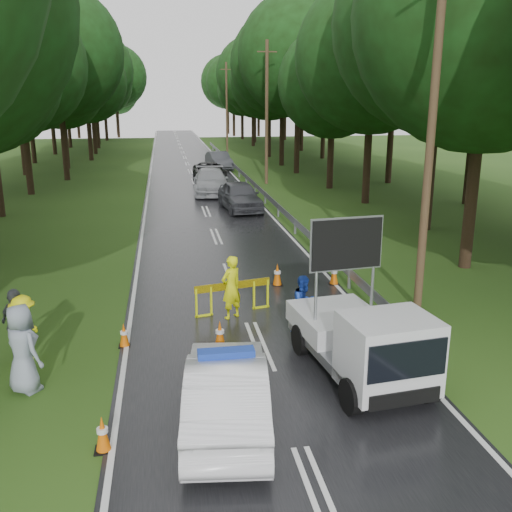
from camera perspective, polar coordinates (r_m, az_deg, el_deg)
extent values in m
plane|color=#214012|center=(14.77, 0.32, -8.94)|extent=(160.00, 160.00, 0.00)
cube|color=black|center=(43.74, -6.20, 7.43)|extent=(7.00, 140.00, 0.02)
cylinder|color=gray|center=(15.62, 13.92, -6.62)|extent=(0.12, 0.12, 0.70)
cube|color=gray|center=(44.01, -1.36, 8.28)|extent=(0.05, 60.00, 0.30)
cylinder|color=#4F3524|center=(17.00, 17.07, 11.10)|extent=(0.24, 0.24, 10.00)
cylinder|color=#4F3524|center=(41.93, 1.08, 14.02)|extent=(0.24, 0.24, 10.00)
cube|color=#4F3524|center=(42.03, 1.11, 19.75)|extent=(1.40, 0.08, 0.08)
cylinder|color=#4F3524|center=(67.67, -2.95, 14.59)|extent=(0.24, 0.24, 10.00)
cube|color=#4F3524|center=(67.73, -3.00, 18.14)|extent=(1.40, 0.08, 0.08)
imported|color=white|center=(11.20, -2.95, -13.36)|extent=(1.97, 4.46, 1.42)
cube|color=#1938A5|center=(10.84, -3.01, -9.73)|extent=(1.09, 0.41, 0.14)
cube|color=gray|center=(13.58, 9.58, -9.16)|extent=(2.25, 3.98, 0.23)
cube|color=silver|center=(14.19, 8.08, -6.40)|extent=(2.14, 2.38, 0.50)
cube|color=silver|center=(12.02, 13.08, -9.44)|extent=(1.97, 1.65, 1.53)
cube|color=black|center=(11.37, 14.95, -10.07)|extent=(1.66, 0.24, 0.77)
cube|color=black|center=(13.25, 9.04, 1.20)|extent=(1.71, 0.32, 1.17)
cylinder|color=black|center=(11.85, 9.55, -13.68)|extent=(0.34, 0.78, 0.76)
cylinder|color=black|center=(12.63, 16.75, -12.24)|extent=(0.34, 0.78, 0.76)
cylinder|color=black|center=(14.22, 4.52, -8.33)|extent=(0.34, 0.78, 0.76)
cylinder|color=black|center=(14.87, 10.76, -7.47)|extent=(0.34, 0.78, 0.76)
cube|color=#DDED0C|center=(16.44, -6.00, -4.74)|extent=(0.06, 0.06, 0.89)
cube|color=#DDED0C|center=(16.56, -4.51, -4.55)|extent=(0.06, 0.06, 0.89)
cube|color=#DDED0C|center=(16.99, -0.21, -3.97)|extent=(0.06, 0.06, 0.89)
cube|color=#DDED0C|center=(17.15, 1.17, -3.79)|extent=(0.06, 0.06, 0.89)
cube|color=#F2CC00|center=(16.63, -2.35, -2.96)|extent=(2.27, 0.57, 0.22)
imported|color=#F1FC0D|center=(16.21, -2.49, -3.16)|extent=(0.81, 0.75, 1.85)
imported|color=#1B3DAF|center=(15.38, 4.82, -4.80)|extent=(0.96, 0.89, 1.58)
imported|color=#F5F20D|center=(14.68, -22.17, -6.78)|extent=(0.84, 1.19, 1.67)
imported|color=#3A3D41|center=(14.79, -22.78, -6.39)|extent=(1.09, 1.04, 1.81)
imported|color=gray|center=(13.21, -22.33, -8.58)|extent=(1.13, 1.12, 1.98)
imported|color=#3A3B41|center=(32.12, -1.62, 6.03)|extent=(2.35, 4.91, 1.62)
imported|color=#919398|center=(37.90, -4.53, 7.44)|extent=(2.51, 5.64, 1.61)
imported|color=black|center=(43.89, -4.68, 8.40)|extent=(2.35, 5.00, 1.38)
imported|color=#393B40|center=(51.11, -3.74, 9.51)|extent=(2.20, 4.82, 1.53)
cube|color=black|center=(11.17, -14.97, -18.22)|extent=(0.33, 0.33, 0.03)
cone|color=#DC5D06|center=(10.98, -15.10, -16.73)|extent=(0.27, 0.27, 0.67)
cube|color=black|center=(14.68, -3.61, -9.08)|extent=(0.35, 0.35, 0.03)
cone|color=#DC5D06|center=(14.53, -3.63, -7.77)|extent=(0.29, 0.29, 0.72)
cube|color=black|center=(19.30, 2.13, -2.91)|extent=(0.37, 0.37, 0.03)
cone|color=#DC5D06|center=(19.18, 2.14, -1.82)|extent=(0.30, 0.30, 0.75)
cube|color=black|center=(15.10, -12.99, -8.74)|extent=(0.30, 0.30, 0.03)
cone|color=#DC5D06|center=(14.98, -13.07, -7.65)|extent=(0.25, 0.25, 0.62)
cube|color=black|center=(19.58, 7.78, -2.77)|extent=(0.35, 0.35, 0.03)
cone|color=#DC5D06|center=(19.47, 7.82, -1.76)|extent=(0.29, 0.29, 0.71)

